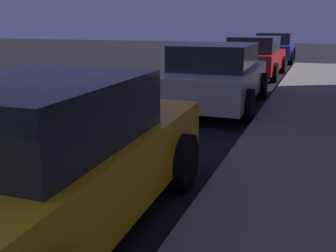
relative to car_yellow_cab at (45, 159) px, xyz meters
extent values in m
cube|color=gold|center=(0.00, 0.03, -0.13)|extent=(1.94, 4.17, 0.64)
cube|color=#1E2328|center=(0.00, -0.08, 0.45)|extent=(1.63, 1.99, 0.56)
cylinder|color=black|center=(-0.95, 1.26, -0.37)|extent=(0.25, 0.67, 0.66)
cylinder|color=black|center=(0.83, 1.33, -0.37)|extent=(0.25, 0.67, 0.66)
cube|color=#B7B7BF|center=(0.00, 6.05, -0.13)|extent=(1.97, 4.31, 0.64)
cube|color=#1E2328|center=(0.00, 5.94, 0.45)|extent=(1.69, 2.31, 0.56)
cylinder|color=black|center=(-0.97, 7.34, -0.37)|extent=(0.24, 0.67, 0.66)
cylinder|color=black|center=(0.88, 7.40, -0.37)|extent=(0.24, 0.67, 0.66)
cylinder|color=black|center=(-0.88, 4.71, -0.37)|extent=(0.24, 0.67, 0.66)
cylinder|color=black|center=(0.97, 4.77, -0.37)|extent=(0.24, 0.67, 0.66)
cube|color=maroon|center=(0.00, 11.69, -0.13)|extent=(1.78, 4.24, 0.64)
cube|color=#1E2328|center=(0.00, 11.48, 0.45)|extent=(1.55, 2.24, 0.56)
cylinder|color=black|center=(-0.86, 13.01, -0.37)|extent=(0.23, 0.66, 0.66)
cylinder|color=black|center=(0.89, 12.99, -0.37)|extent=(0.23, 0.66, 0.66)
cylinder|color=black|center=(-0.89, 10.40, -0.37)|extent=(0.23, 0.66, 0.66)
cylinder|color=black|center=(0.85, 10.38, -0.37)|extent=(0.23, 0.66, 0.66)
cube|color=navy|center=(0.00, 17.58, -0.13)|extent=(1.88, 4.04, 0.64)
cube|color=#1E2328|center=(0.00, 17.66, 0.45)|extent=(1.62, 2.00, 0.56)
cylinder|color=black|center=(-0.94, 18.80, -0.37)|extent=(0.23, 0.66, 0.66)
cylinder|color=black|center=(0.88, 18.84, -0.37)|extent=(0.23, 0.66, 0.66)
cylinder|color=black|center=(-0.88, 16.32, -0.37)|extent=(0.23, 0.66, 0.66)
cylinder|color=black|center=(0.93, 16.35, -0.37)|extent=(0.23, 0.66, 0.66)
camera|label=1|loc=(2.19, -2.60, 1.17)|focal=41.11mm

